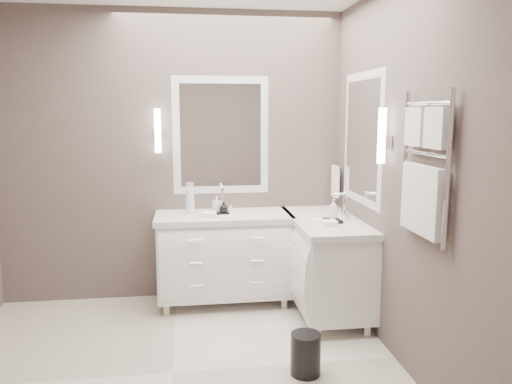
{
  "coord_description": "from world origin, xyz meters",
  "views": [
    {
      "loc": [
        0.13,
        -3.23,
        1.77
      ],
      "look_at": [
        0.68,
        0.7,
        1.13
      ],
      "focal_mm": 35.0,
      "sensor_mm": 36.0,
      "label": 1
    }
  ],
  "objects": [
    {
      "name": "floor",
      "position": [
        0.0,
        0.0,
        -0.01
      ],
      "size": [
        3.2,
        3.0,
        0.01
      ],
      "primitive_type": "cube",
      "color": "silver",
      "rests_on": "ground"
    },
    {
      "name": "wall_back",
      "position": [
        0.0,
        1.5,
        1.35
      ],
      "size": [
        3.2,
        0.01,
        2.7
      ],
      "primitive_type": "cube",
      "color": "#544743",
      "rests_on": "floor"
    },
    {
      "name": "wall_front",
      "position": [
        0.0,
        -1.5,
        1.35
      ],
      "size": [
        3.2,
        0.01,
        2.7
      ],
      "primitive_type": "cube",
      "color": "#544743",
      "rests_on": "floor"
    },
    {
      "name": "wall_right",
      "position": [
        1.6,
        0.0,
        1.35
      ],
      "size": [
        0.01,
        3.0,
        2.7
      ],
      "primitive_type": "cube",
      "color": "#544743",
      "rests_on": "floor"
    },
    {
      "name": "vanity_back",
      "position": [
        0.45,
        1.23,
        0.49
      ],
      "size": [
        1.24,
        0.59,
        0.97
      ],
      "color": "white",
      "rests_on": "floor"
    },
    {
      "name": "vanity_right",
      "position": [
        1.33,
        0.9,
        0.49
      ],
      "size": [
        0.59,
        1.24,
        0.97
      ],
      "color": "white",
      "rests_on": "floor"
    },
    {
      "name": "mirror_back",
      "position": [
        0.45,
        1.49,
        1.55
      ],
      "size": [
        0.9,
        0.02,
        1.1
      ],
      "color": "white",
      "rests_on": "wall_back"
    },
    {
      "name": "mirror_right",
      "position": [
        1.59,
        0.8,
        1.55
      ],
      "size": [
        0.02,
        0.9,
        1.1
      ],
      "color": "white",
      "rests_on": "wall_right"
    },
    {
      "name": "sconce_back",
      "position": [
        -0.13,
        1.43,
        1.59
      ],
      "size": [
        0.06,
        0.06,
        0.4
      ],
      "color": "white",
      "rests_on": "wall_back"
    },
    {
      "name": "sconce_right",
      "position": [
        1.53,
        0.22,
        1.59
      ],
      "size": [
        0.06,
        0.06,
        0.4
      ],
      "color": "white",
      "rests_on": "wall_right"
    },
    {
      "name": "towel_bar_corner",
      "position": [
        1.54,
        1.36,
        1.12
      ],
      "size": [
        0.03,
        0.22,
        0.3
      ],
      "color": "white",
      "rests_on": "wall_right"
    },
    {
      "name": "towel_ladder",
      "position": [
        1.55,
        -0.4,
        1.39
      ],
      "size": [
        0.06,
        0.58,
        0.9
      ],
      "color": "white",
      "rests_on": "wall_right"
    },
    {
      "name": "waste_bin",
      "position": [
        0.9,
        -0.14,
        0.14
      ],
      "size": [
        0.24,
        0.24,
        0.29
      ],
      "primitive_type": "cylinder",
      "rotation": [
        0.0,
        0.0,
        0.2
      ],
      "color": "black",
      "rests_on": "floor"
    },
    {
      "name": "amenity_tray_back",
      "position": [
        0.42,
        1.21,
        0.86
      ],
      "size": [
        0.16,
        0.12,
        0.02
      ],
      "primitive_type": "cube",
      "rotation": [
        0.0,
        0.0,
        0.01
      ],
      "color": "black",
      "rests_on": "vanity_back"
    },
    {
      "name": "amenity_tray_right",
      "position": [
        1.34,
        0.76,
        0.86
      ],
      "size": [
        0.13,
        0.17,
        0.02
      ],
      "primitive_type": "cube",
      "rotation": [
        0.0,
        0.0,
        0.06
      ],
      "color": "black",
      "rests_on": "vanity_right"
    },
    {
      "name": "water_bottle",
      "position": [
        0.15,
        1.26,
        0.96
      ],
      "size": [
        0.1,
        0.1,
        0.22
      ],
      "primitive_type": "cylinder",
      "rotation": [
        0.0,
        0.0,
        -0.34
      ],
      "color": "silver",
      "rests_on": "vanity_back"
    },
    {
      "name": "soap_bottle_a",
      "position": [
        0.39,
        1.23,
        0.95
      ],
      "size": [
        0.08,
        0.08,
        0.14
      ],
      "primitive_type": "imported",
      "rotation": [
        0.0,
        0.0,
        0.34
      ],
      "color": "white",
      "rests_on": "amenity_tray_back"
    },
    {
      "name": "soap_bottle_b",
      "position": [
        0.45,
        1.18,
        0.92
      ],
      "size": [
        0.08,
        0.08,
        0.1
      ],
      "primitive_type": "imported",
      "rotation": [
        0.0,
        0.0,
        -0.01
      ],
      "color": "black",
      "rests_on": "amenity_tray_back"
    },
    {
      "name": "soap_bottle_c",
      "position": [
        1.34,
        0.76,
        0.96
      ],
      "size": [
        0.08,
        0.08,
        0.18
      ],
      "primitive_type": "imported",
      "rotation": [
        0.0,
        0.0,
        0.3
      ],
      "color": "white",
      "rests_on": "amenity_tray_right"
    }
  ]
}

